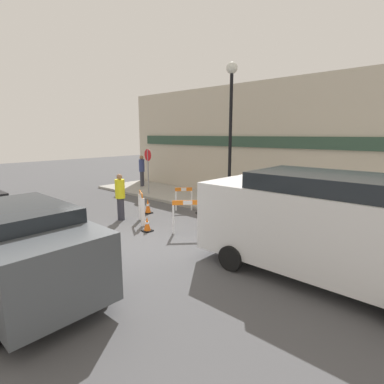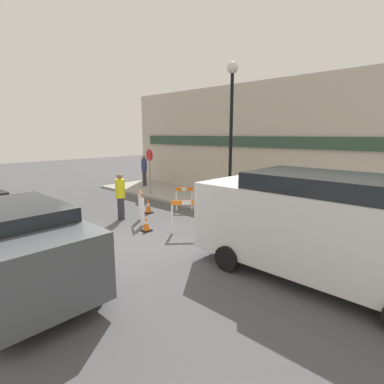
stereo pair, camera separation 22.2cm
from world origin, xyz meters
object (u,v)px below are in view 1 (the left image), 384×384
streetlamp_post (231,118)px  parked_car_1 (19,245)px  stop_sign (148,164)px  work_van (325,223)px  person_worker (120,195)px  person_pedestrian (142,169)px

streetlamp_post → parked_car_1: bearing=-85.0°
stop_sign → parked_car_1: stop_sign is taller
streetlamp_post → stop_sign: (-4.85, -0.24, -2.12)m
work_van → parked_car_1: bearing=-132.3°
streetlamp_post → parked_car_1: (0.71, -8.12, -2.76)m
work_van → stop_sign: bearing=161.9°
parked_car_1 → stop_sign: bearing=125.2°
stop_sign → parked_car_1: size_ratio=0.53×
person_worker → person_pedestrian: (-4.72, 4.76, 0.18)m
person_worker → work_van: 7.20m
person_pedestrian → work_van: (11.90, -4.46, 0.17)m
person_worker → work_van: bearing=-37.9°
person_worker → person_pedestrian: person_pedestrian is taller
person_worker → work_van: (7.18, 0.30, 0.35)m
stop_sign → person_pedestrian: stop_sign is taller
person_worker → person_pedestrian: bearing=94.4°
stop_sign → parked_car_1: (5.56, -7.88, -0.64)m
streetlamp_post → stop_sign: size_ratio=2.50×
work_van → person_worker: bearing=-177.6°
streetlamp_post → person_pedestrian: size_ratio=3.18×
stop_sign → person_worker: 4.44m
stop_sign → person_worker: bearing=134.4°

